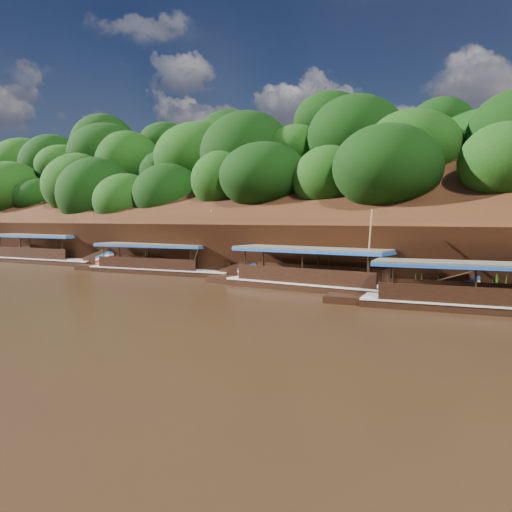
# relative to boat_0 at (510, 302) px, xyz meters

# --- Properties ---
(ground) EXTENTS (160.00, 160.00, 0.00)m
(ground) POSITION_rel_boat_0_xyz_m (-12.63, -6.40, -0.49)
(ground) COLOR black
(ground) RESTS_ON ground
(riverbank) EXTENTS (120.00, 30.06, 19.40)m
(riverbank) POSITION_rel_boat_0_xyz_m (-12.64, 16.32, 1.39)
(riverbank) COLOR black
(riverbank) RESTS_ON ground
(boat_0) EXTENTS (13.53, 4.78, 5.74)m
(boat_0) POSITION_rel_boat_0_xyz_m (0.00, 0.00, 0.00)
(boat_0) COLOR black
(boat_0) RESTS_ON ground
(boat_1) EXTENTS (14.33, 2.92, 5.07)m
(boat_1) POSITION_rel_boat_0_xyz_m (-9.21, 1.27, 0.06)
(boat_1) COLOR black
(boat_1) RESTS_ON ground
(boat_2) EXTENTS (14.36, 4.60, 5.25)m
(boat_2) POSITION_rel_boat_0_xyz_m (-23.36, 2.23, 0.01)
(boat_2) COLOR black
(boat_2) RESTS_ON ground
(boat_3) EXTENTS (15.17, 4.41, 3.19)m
(boat_3) POSITION_rel_boat_0_xyz_m (-38.50, 2.06, 0.11)
(boat_3) COLOR black
(boat_3) RESTS_ON ground
(reeds) EXTENTS (49.27, 2.48, 1.96)m
(reeds) POSITION_rel_boat_0_xyz_m (-15.97, 3.03, 0.37)
(reeds) COLOR #275A16
(reeds) RESTS_ON ground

